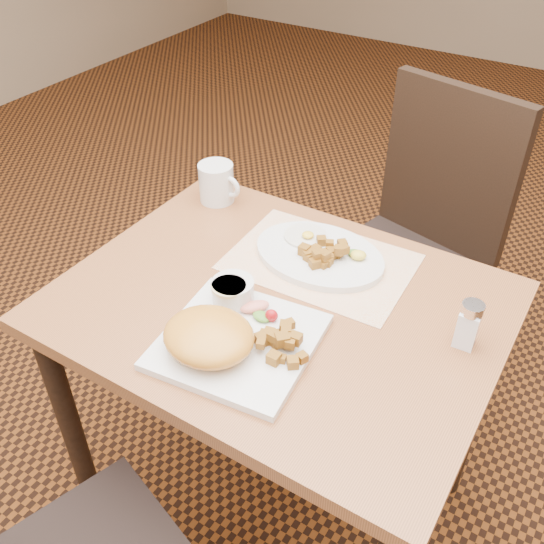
{
  "coord_description": "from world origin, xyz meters",
  "views": [
    {
      "loc": [
        0.49,
        -0.82,
        1.57
      ],
      "look_at": [
        -0.01,
        -0.0,
        0.82
      ],
      "focal_mm": 40.0,
      "sensor_mm": 36.0,
      "label": 1
    }
  ],
  "objects_px": {
    "chair_far": "(418,236)",
    "salt_shaker": "(469,324)",
    "plate_oval": "(319,255)",
    "coffee_mug": "(217,183)",
    "table": "(279,338)",
    "plate_square": "(238,342)"
  },
  "relations": [
    {
      "from": "chair_far",
      "to": "coffee_mug",
      "type": "relative_size",
      "value": 8.11
    },
    {
      "from": "plate_oval",
      "to": "coffee_mug",
      "type": "relative_size",
      "value": 2.54
    },
    {
      "from": "plate_oval",
      "to": "coffee_mug",
      "type": "height_order",
      "value": "coffee_mug"
    },
    {
      "from": "plate_square",
      "to": "table",
      "type": "bearing_deg",
      "value": 91.01
    },
    {
      "from": "plate_square",
      "to": "chair_far",
      "type": "bearing_deg",
      "value": 85.11
    },
    {
      "from": "chair_far",
      "to": "plate_oval",
      "type": "height_order",
      "value": "chair_far"
    },
    {
      "from": "table",
      "to": "plate_square",
      "type": "bearing_deg",
      "value": -88.99
    },
    {
      "from": "chair_far",
      "to": "coffee_mug",
      "type": "distance_m",
      "value": 0.65
    },
    {
      "from": "salt_shaker",
      "to": "coffee_mug",
      "type": "height_order",
      "value": "coffee_mug"
    },
    {
      "from": "table",
      "to": "coffee_mug",
      "type": "xyz_separation_m",
      "value": [
        -0.34,
        0.26,
        0.16
      ]
    },
    {
      "from": "chair_far",
      "to": "plate_square",
      "type": "relative_size",
      "value": 3.46
    },
    {
      "from": "plate_square",
      "to": "coffee_mug",
      "type": "relative_size",
      "value": 2.34
    },
    {
      "from": "plate_square",
      "to": "plate_oval",
      "type": "distance_m",
      "value": 0.32
    },
    {
      "from": "chair_far",
      "to": "salt_shaker",
      "type": "height_order",
      "value": "chair_far"
    },
    {
      "from": "plate_oval",
      "to": "salt_shaker",
      "type": "bearing_deg",
      "value": -14.36
    },
    {
      "from": "chair_far",
      "to": "plate_oval",
      "type": "distance_m",
      "value": 0.56
    },
    {
      "from": "plate_oval",
      "to": "salt_shaker",
      "type": "height_order",
      "value": "salt_shaker"
    },
    {
      "from": "chair_far",
      "to": "plate_square",
      "type": "xyz_separation_m",
      "value": [
        -0.07,
        -0.84,
        0.22
      ]
    },
    {
      "from": "table",
      "to": "salt_shaker",
      "type": "height_order",
      "value": "salt_shaker"
    },
    {
      "from": "plate_square",
      "to": "plate_oval",
      "type": "height_order",
      "value": "plate_oval"
    },
    {
      "from": "table",
      "to": "coffee_mug",
      "type": "bearing_deg",
      "value": 143.14
    },
    {
      "from": "table",
      "to": "salt_shaker",
      "type": "relative_size",
      "value": 9.0
    }
  ]
}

